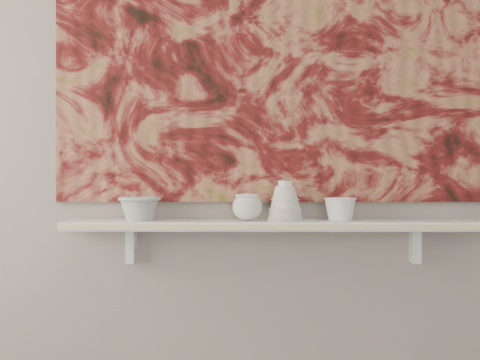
{
  "coord_description": "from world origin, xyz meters",
  "views": [
    {
      "loc": [
        -0.1,
        -0.73,
        1.07
      ],
      "look_at": [
        -0.11,
        1.49,
        1.07
      ],
      "focal_mm": 50.0,
      "sensor_mm": 36.0,
      "label": 1
    }
  ],
  "objects_px": {
    "cup_cream": "(247,207)",
    "bell_vessel": "(285,200)",
    "painting": "(273,43)",
    "bowl_grey": "(140,208)",
    "shelf": "(274,225)",
    "bowl_white": "(340,209)"
  },
  "relations": [
    {
      "from": "painting",
      "to": "bowl_white",
      "type": "xyz_separation_m",
      "value": [
        0.22,
        -0.08,
        -0.57
      ]
    },
    {
      "from": "bowl_grey",
      "to": "cup_cream",
      "type": "height_order",
      "value": "cup_cream"
    },
    {
      "from": "shelf",
      "to": "painting",
      "type": "height_order",
      "value": "painting"
    },
    {
      "from": "painting",
      "to": "cup_cream",
      "type": "bearing_deg",
      "value": -137.56
    },
    {
      "from": "painting",
      "to": "bell_vessel",
      "type": "relative_size",
      "value": 11.13
    },
    {
      "from": "shelf",
      "to": "bowl_grey",
      "type": "bearing_deg",
      "value": 180.0
    },
    {
      "from": "shelf",
      "to": "bowl_white",
      "type": "xyz_separation_m",
      "value": [
        0.22,
        0.0,
        0.05
      ]
    },
    {
      "from": "bell_vessel",
      "to": "painting",
      "type": "bearing_deg",
      "value": 115.48
    },
    {
      "from": "painting",
      "to": "bowl_grey",
      "type": "bearing_deg",
      "value": -169.85
    },
    {
      "from": "bowl_grey",
      "to": "bell_vessel",
      "type": "distance_m",
      "value": 0.49
    },
    {
      "from": "bowl_grey",
      "to": "cup_cream",
      "type": "xyz_separation_m",
      "value": [
        0.36,
        0.0,
        0.0
      ]
    },
    {
      "from": "bowl_grey",
      "to": "shelf",
      "type": "bearing_deg",
      "value": 0.0
    },
    {
      "from": "cup_cream",
      "to": "bell_vessel",
      "type": "height_order",
      "value": "bell_vessel"
    },
    {
      "from": "cup_cream",
      "to": "bell_vessel",
      "type": "xyz_separation_m",
      "value": [
        0.13,
        0.0,
        0.02
      ]
    },
    {
      "from": "shelf",
      "to": "bowl_grey",
      "type": "distance_m",
      "value": 0.45
    },
    {
      "from": "cup_cream",
      "to": "bowl_grey",
      "type": "bearing_deg",
      "value": 180.0
    },
    {
      "from": "shelf",
      "to": "bell_vessel",
      "type": "distance_m",
      "value": 0.09
    },
    {
      "from": "painting",
      "to": "bell_vessel",
      "type": "distance_m",
      "value": 0.55
    },
    {
      "from": "painting",
      "to": "bowl_grey",
      "type": "height_order",
      "value": "painting"
    },
    {
      "from": "painting",
      "to": "bowl_grey",
      "type": "xyz_separation_m",
      "value": [
        -0.45,
        -0.08,
        -0.57
      ]
    },
    {
      "from": "bowl_grey",
      "to": "cup_cream",
      "type": "bearing_deg",
      "value": 0.0
    },
    {
      "from": "bell_vessel",
      "to": "bowl_white",
      "type": "xyz_separation_m",
      "value": [
        0.18,
        0.0,
        -0.03
      ]
    }
  ]
}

